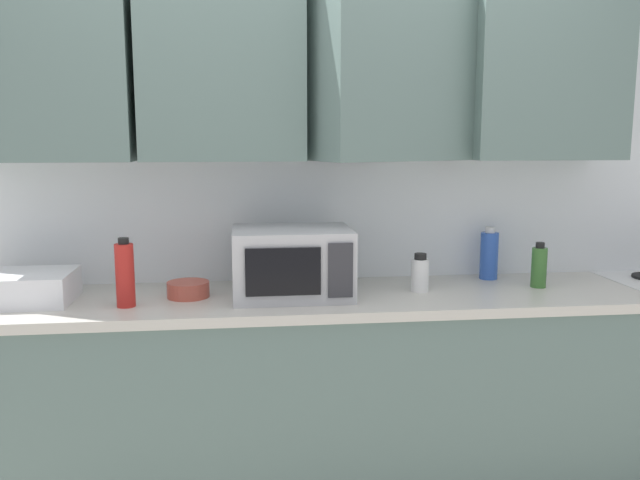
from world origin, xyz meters
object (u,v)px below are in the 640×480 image
at_px(microwave, 292,262).
at_px(bowl_ceramic_small, 188,289).
at_px(bottle_red_sauce, 125,274).
at_px(dish_rack, 23,288).
at_px(bottle_green_oil, 539,267).
at_px(bottle_white_jar, 420,274).
at_px(bottle_blue_cleaner, 489,255).

bearing_deg(microwave, bowl_ceramic_small, 175.76).
height_order(microwave, bottle_red_sauce, microwave).
relative_size(dish_rack, bottle_red_sauce, 1.42).
height_order(bottle_red_sauce, bowl_ceramic_small, bottle_red_sauce).
height_order(dish_rack, bowl_ceramic_small, dish_rack).
height_order(dish_rack, bottle_green_oil, bottle_green_oil).
relative_size(bottle_red_sauce, bottle_white_jar, 1.64).
bearing_deg(bottle_white_jar, bottle_red_sauce, -174.88).
distance_m(microwave, bottle_red_sauce, 0.66).
bearing_deg(bowl_ceramic_small, bottle_red_sauce, -151.15).
relative_size(dish_rack, bottle_blue_cleaner, 1.57).
bearing_deg(bottle_white_jar, dish_rack, 179.85).
bearing_deg(bottle_red_sauce, bottle_white_jar, 5.12).
distance_m(bottle_blue_cleaner, bottle_green_oil, 0.24).
bearing_deg(bottle_red_sauce, bowl_ceramic_small, 28.85).
distance_m(bottle_white_jar, bottle_blue_cleaner, 0.44).
xyz_separation_m(dish_rack, bottle_red_sauce, (0.41, -0.11, 0.07)).
xyz_separation_m(bottle_white_jar, bowl_ceramic_small, (-0.97, 0.02, -0.04)).
xyz_separation_m(bottle_red_sauce, bottle_green_oil, (1.73, 0.12, -0.04)).
relative_size(microwave, bottle_blue_cleaner, 1.99).
xyz_separation_m(bottle_white_jar, bottle_blue_cleaner, (0.38, 0.21, 0.04)).
bearing_deg(bottle_green_oil, bowl_ceramic_small, 179.97).
distance_m(bottle_white_jar, bowl_ceramic_small, 0.97).
bearing_deg(microwave, bottle_blue_cleaner, 13.38).
height_order(bottle_green_oil, bowl_ceramic_small, bottle_green_oil).
height_order(dish_rack, bottle_white_jar, bottle_white_jar).
distance_m(bottle_red_sauce, bottle_green_oil, 1.73).
xyz_separation_m(microwave, bottle_white_jar, (0.54, 0.01, -0.06)).
bearing_deg(bottle_red_sauce, bottle_green_oil, 4.10).
bearing_deg(bottle_green_oil, bottle_white_jar, -178.19).
distance_m(bottle_red_sauce, bottle_white_jar, 1.20).
distance_m(dish_rack, bottle_blue_cleaner, 2.00).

